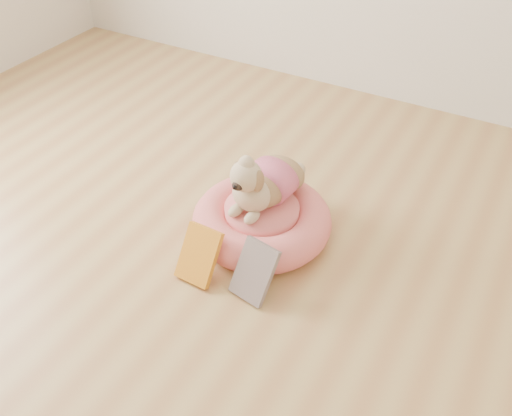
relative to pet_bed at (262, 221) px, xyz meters
The scene contains 5 objects.
floor 0.86m from the pet_bed, 101.67° to the right, with size 4.50×4.50×0.00m, color #B17E4A.
pet_bed is the anchor object (origin of this frame).
dog 0.22m from the pet_bed, 112.65° to the left, with size 0.27×0.39×0.29m, color brown, non-canonical shape.
book_yellow 0.34m from the pet_bed, 106.94° to the right, with size 0.15×0.03×0.22m, color yellow.
book_white 0.33m from the pet_bed, 66.33° to the right, with size 0.15×0.02×0.23m, color silver.
Camera 1 is at (1.03, -0.75, 1.61)m, focal length 40.00 mm.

